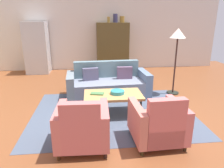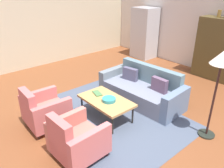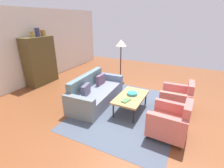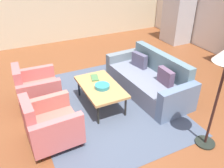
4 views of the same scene
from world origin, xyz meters
The scene contains 14 objects.
ground_plane centered at (0.00, 0.00, 0.00)m, with size 10.53×10.53×0.00m, color brown.
wall_back centered at (0.00, 4.35, 1.40)m, with size 8.77×0.12×2.80m, color silver.
area_rug centered at (-0.26, 0.14, 0.00)m, with size 3.40×2.60×0.01m, color #485466.
couch centered at (-0.26, 1.27, 0.29)m, with size 2.15×1.02×0.86m.
coffee_table centered at (-0.26, 0.09, 0.42)m, with size 1.20×0.70×0.46m.
armchair_left centered at (-0.86, -1.08, 0.34)m, with size 0.83×0.83×0.88m.
armchair_right centered at (0.35, -1.08, 0.34)m, with size 0.83×0.83×0.88m.
fruit_bowl centered at (-0.16, 0.09, 0.49)m, with size 0.29×0.29×0.07m, color teal.
book_stack centered at (-0.58, 0.10, 0.47)m, with size 0.29×0.20×0.03m.
cabinet centered at (0.16, 4.01, 0.90)m, with size 1.20×0.51×1.80m.
vase_tall centered at (0.01, 4.00, 1.90)m, with size 0.10×0.10×0.20m, color olive.
vase_round centered at (0.26, 4.00, 1.95)m, with size 0.17×0.17×0.31m, color #2F2E53.
vase_small centered at (0.51, 4.00, 1.91)m, with size 0.18×0.18×0.22m, color olive.
floor_lamp centered at (1.51, 1.19, 1.44)m, with size 0.40×0.40×1.72m.
Camera 3 is at (-4.09, -1.26, 2.46)m, focal length 26.23 mm.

